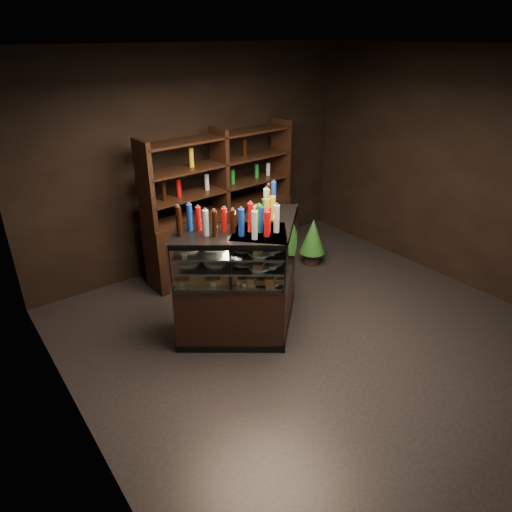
{
  "coord_description": "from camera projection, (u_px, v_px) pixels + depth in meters",
  "views": [
    {
      "loc": [
        -3.05,
        -3.03,
        3.14
      ],
      "look_at": [
        -0.46,
        0.46,
        0.97
      ],
      "focal_mm": 32.0,
      "sensor_mm": 36.0,
      "label": 1
    }
  ],
  "objects": [
    {
      "name": "display_case",
      "position": [
        249.0,
        296.0,
        5.15
      ],
      "size": [
        1.79,
        1.25,
        1.3
      ],
      "rotation": [
        0.0,
        0.0,
        0.06
      ],
      "color": "black",
      "rests_on": "ground"
    },
    {
      "name": "potted_conifer",
      "position": [
        313.0,
        235.0,
        6.62
      ],
      "size": [
        0.37,
        0.37,
        0.8
      ],
      "rotation": [
        0.0,
        0.0,
        0.21
      ],
      "color": "black",
      "rests_on": "ground"
    },
    {
      "name": "room_shell",
      "position": [
        323.0,
        169.0,
        4.34
      ],
      "size": [
        5.02,
        5.02,
        3.01
      ],
      "color": "black",
      "rests_on": "ground"
    },
    {
      "name": "back_shelving",
      "position": [
        222.0,
        228.0,
        6.47
      ],
      "size": [
        2.28,
        0.54,
        2.0
      ],
      "rotation": [
        0.0,
        0.0,
        0.05
      ],
      "color": "black",
      "rests_on": "ground"
    },
    {
      "name": "food_display",
      "position": [
        249.0,
        254.0,
        4.9
      ],
      "size": [
        1.48,
        0.87,
        0.41
      ],
      "color": "#D1904B",
      "rests_on": "display_case"
    },
    {
      "name": "ground",
      "position": [
        312.0,
        336.0,
        5.21
      ],
      "size": [
        5.0,
        5.0,
        0.0
      ],
      "primitive_type": "plane",
      "color": "black",
      "rests_on": "ground"
    },
    {
      "name": "bottles_top",
      "position": [
        248.0,
        214.0,
        4.71
      ],
      "size": [
        1.3,
        0.73,
        0.3
      ],
      "color": "yellow",
      "rests_on": "display_case"
    }
  ]
}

